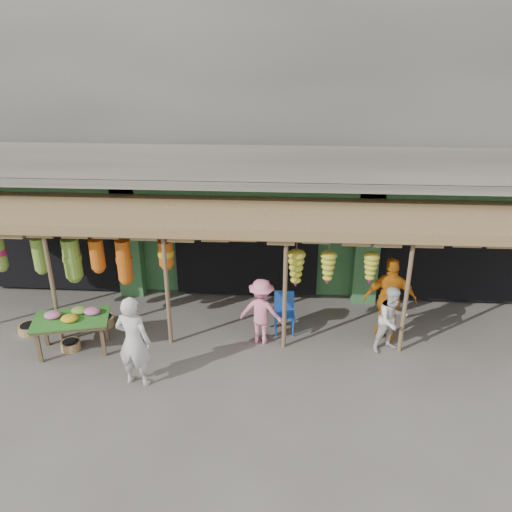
# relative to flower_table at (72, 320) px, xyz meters

# --- Properties ---
(ground) EXTENTS (80.00, 80.00, 0.00)m
(ground) POSITION_rel_flower_table_xyz_m (3.48, 0.62, -0.75)
(ground) COLOR #514C47
(ground) RESTS_ON ground
(building) EXTENTS (16.40, 6.80, 7.00)m
(building) POSITION_rel_flower_table_xyz_m (3.48, 5.48, 2.62)
(building) COLOR gray
(building) RESTS_ON ground
(awning) EXTENTS (14.00, 2.70, 2.79)m
(awning) POSITION_rel_flower_table_xyz_m (3.32, 1.42, 1.83)
(awning) COLOR brown
(awning) RESTS_ON ground
(flower_table) EXTENTS (1.72, 1.25, 0.93)m
(flower_table) POSITION_rel_flower_table_xyz_m (0.00, 0.00, 0.00)
(flower_table) COLOR brown
(flower_table) RESTS_ON ground
(blue_chair) EXTENTS (0.48, 0.49, 0.95)m
(blue_chair) POSITION_rel_flower_table_xyz_m (4.48, 1.10, -0.22)
(blue_chair) COLOR #1947A2
(blue_chair) RESTS_ON ground
(basket_left) EXTENTS (0.60, 0.60, 0.22)m
(basket_left) POSITION_rel_flower_table_xyz_m (0.23, 1.03, -0.64)
(basket_left) COLOR #946543
(basket_left) RESTS_ON ground
(basket_mid) EXTENTS (0.50, 0.50, 0.19)m
(basket_mid) POSITION_rel_flower_table_xyz_m (-1.34, 0.60, -0.65)
(basket_mid) COLOR olive
(basket_mid) RESTS_ON ground
(basket_right) EXTENTS (0.47, 0.47, 0.19)m
(basket_right) POSITION_rel_flower_table_xyz_m (-0.13, 0.00, -0.65)
(basket_right) COLOR #8A6040
(basket_right) RESTS_ON ground
(person_front) EXTENTS (0.76, 0.57, 1.88)m
(person_front) POSITION_rel_flower_table_xyz_m (1.65, -1.04, 0.19)
(person_front) COLOR beige
(person_front) RESTS_ON ground
(person_right) EXTENTS (0.90, 0.82, 1.49)m
(person_right) POSITION_rel_flower_table_xyz_m (6.75, 0.45, -0.00)
(person_right) COLOR silver
(person_right) RESTS_ON ground
(person_vendor) EXTENTS (1.17, 0.55, 1.95)m
(person_vendor) POSITION_rel_flower_table_xyz_m (6.78, 0.92, 0.23)
(person_vendor) COLOR orange
(person_vendor) RESTS_ON ground
(person_shopper) EXTENTS (1.07, 0.75, 1.51)m
(person_shopper) POSITION_rel_flower_table_xyz_m (3.98, 0.60, 0.01)
(person_shopper) COLOR pink
(person_shopper) RESTS_ON ground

